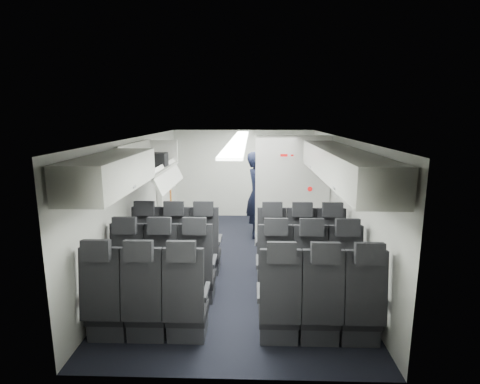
# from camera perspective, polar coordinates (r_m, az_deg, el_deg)

# --- Properties ---
(cabin_shell) EXTENTS (3.41, 6.01, 2.16)m
(cabin_shell) POSITION_cam_1_polar(r_m,az_deg,el_deg) (6.33, -0.11, -0.96)
(cabin_shell) COLOR black
(cabin_shell) RESTS_ON ground
(seat_row_front) EXTENTS (3.33, 0.56, 1.24)m
(seat_row_front) POSITION_cam_1_polar(r_m,az_deg,el_deg) (6.02, -0.28, -8.78)
(seat_row_front) COLOR black
(seat_row_front) RESTS_ON cabin_shell
(seat_row_mid) EXTENTS (3.33, 0.56, 1.24)m
(seat_row_mid) POSITION_cam_1_polar(r_m,az_deg,el_deg) (5.19, -0.64, -12.26)
(seat_row_mid) COLOR black
(seat_row_mid) RESTS_ON cabin_shell
(seat_row_rear) EXTENTS (3.33, 0.56, 1.24)m
(seat_row_rear) POSITION_cam_1_polar(r_m,az_deg,el_deg) (4.39, -1.16, -17.03)
(seat_row_rear) COLOR black
(seat_row_rear) RESTS_ON cabin_shell
(overhead_bin_left_rear) EXTENTS (0.53, 1.80, 0.40)m
(overhead_bin_left_rear) POSITION_cam_1_polar(r_m,az_deg,el_deg) (4.52, -19.06, 2.77)
(overhead_bin_left_rear) COLOR silver
(overhead_bin_left_rear) RESTS_ON cabin_shell
(overhead_bin_left_front_open) EXTENTS (0.64, 1.70, 0.72)m
(overhead_bin_left_front_open) POSITION_cam_1_polar(r_m,az_deg,el_deg) (6.20, -13.68, 4.19)
(overhead_bin_left_front_open) COLOR #9E9E93
(overhead_bin_left_front_open) RESTS_ON cabin_shell
(overhead_bin_right_rear) EXTENTS (0.53, 1.80, 0.40)m
(overhead_bin_right_rear) POSITION_cam_1_polar(r_m,az_deg,el_deg) (4.39, 17.58, 2.62)
(overhead_bin_right_rear) COLOR silver
(overhead_bin_right_rear) RESTS_ON cabin_shell
(overhead_bin_right_front) EXTENTS (0.53, 1.70, 0.40)m
(overhead_bin_right_front) POSITION_cam_1_polar(r_m,az_deg,el_deg) (6.08, 13.17, 5.24)
(overhead_bin_right_front) COLOR silver
(overhead_bin_right_front) RESTS_ON cabin_shell
(bulkhead_partition) EXTENTS (1.40, 0.15, 2.13)m
(bulkhead_partition) POSITION_cam_1_polar(r_m,az_deg,el_deg) (7.16, 7.96, 0.02)
(bulkhead_partition) COLOR white
(bulkhead_partition) RESTS_ON cabin_shell
(galley_unit) EXTENTS (0.85, 0.52, 1.90)m
(galley_unit) POSITION_cam_1_polar(r_m,az_deg,el_deg) (9.06, 6.48, 1.69)
(galley_unit) COLOR #939399
(galley_unit) RESTS_ON cabin_shell
(boarding_door) EXTENTS (0.12, 1.27, 1.86)m
(boarding_door) POSITION_cam_1_polar(r_m,az_deg,el_deg) (8.09, -11.42, 0.37)
(boarding_door) COLOR silver
(boarding_door) RESTS_ON cabin_shell
(flight_attendant) EXTENTS (0.47, 0.68, 1.79)m
(flight_attendant) POSITION_cam_1_polar(r_m,az_deg,el_deg) (7.73, 2.57, -0.40)
(flight_attendant) COLOR black
(flight_attendant) RESTS_ON ground
(carry_on_bag) EXTENTS (0.42, 0.29, 0.25)m
(carry_on_bag) POSITION_cam_1_polar(r_m,az_deg,el_deg) (6.29, -12.98, 4.69)
(carry_on_bag) COLOR black
(carry_on_bag) RESTS_ON overhead_bin_left_front_open
(papers) EXTENTS (0.18, 0.12, 0.14)m
(papers) POSITION_cam_1_polar(r_m,az_deg,el_deg) (7.66, 4.01, 0.70)
(papers) COLOR white
(papers) RESTS_ON flight_attendant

